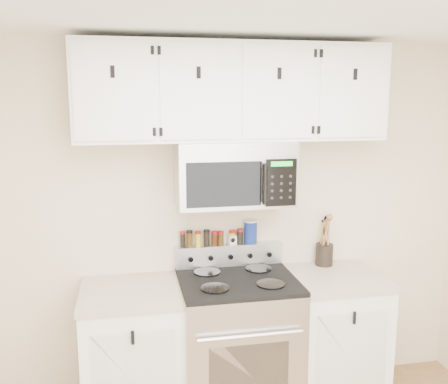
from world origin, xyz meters
name	(u,v)px	position (x,y,z in m)	size (l,w,h in m)	color
back_wall	(228,223)	(0.00, 1.75, 1.25)	(3.50, 0.01, 2.50)	#C7B795
range	(237,344)	(0.00, 1.43, 0.49)	(0.76, 0.65, 1.10)	#B7B7BA
base_cabinet_left	(133,356)	(-0.69, 1.45, 0.46)	(0.64, 0.62, 0.92)	white
base_cabinet_right	(332,337)	(0.69, 1.45, 0.46)	(0.64, 0.62, 0.92)	white
microwave	(234,173)	(0.00, 1.55, 1.63)	(0.76, 0.44, 0.42)	#9E9EA3
upper_cabinets	(234,92)	(0.00, 1.58, 2.15)	(2.00, 0.35, 0.62)	white
utensil_crock	(324,253)	(0.69, 1.66, 1.01)	(0.12, 0.12, 0.36)	black
kitchen_timer	(232,240)	(0.02, 1.71, 1.13)	(0.05, 0.05, 0.06)	white
salt_canister	(251,232)	(0.16, 1.71, 1.18)	(0.09, 0.09, 0.17)	navy
spice_jar_0	(183,239)	(-0.33, 1.71, 1.16)	(0.04, 0.04, 0.11)	black
spice_jar_1	(190,239)	(-0.28, 1.71, 1.16)	(0.05, 0.05, 0.11)	#442E10
spice_jar_2	(198,239)	(-0.22, 1.71, 1.15)	(0.04, 0.04, 0.11)	gold
spice_jar_3	(207,238)	(-0.16, 1.71, 1.16)	(0.04, 0.04, 0.12)	black
spice_jar_4	(215,238)	(-0.10, 1.71, 1.15)	(0.04, 0.04, 0.10)	#401F0F
spice_jar_5	(221,238)	(-0.06, 1.71, 1.15)	(0.04, 0.04, 0.10)	#412B0F
spice_jar_6	(233,237)	(0.02, 1.71, 1.15)	(0.05, 0.05, 0.10)	gold
spice_jar_7	(240,236)	(0.08, 1.71, 1.15)	(0.04, 0.04, 0.11)	black
spice_jar_8	(249,236)	(0.14, 1.71, 1.15)	(0.04, 0.04, 0.10)	#463111
spice_jar_9	(254,236)	(0.18, 1.71, 1.15)	(0.04, 0.04, 0.10)	yellow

